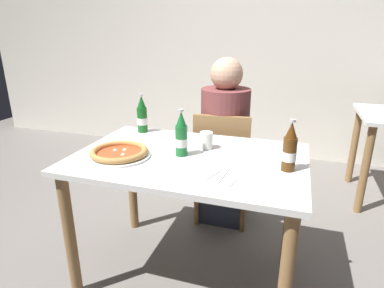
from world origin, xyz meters
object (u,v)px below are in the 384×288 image
beer_bottle_left (142,116)px  beer_bottle_center (181,136)px  napkin_with_cutlery (219,175)px  paper_cup (206,140)px  pizza_margherita_near (119,153)px  dining_table_main (189,176)px  chair_behind_table (223,162)px  diner_seated (224,146)px  beer_bottle_right (290,149)px

beer_bottle_left → beer_bottle_center: size_ratio=1.00×
napkin_with_cutlery → paper_cup: bearing=115.1°
beer_bottle_center → napkin_with_cutlery: 0.33m
beer_bottle_left → paper_cup: size_ratio=2.60×
pizza_margherita_near → paper_cup: paper_cup is taller
dining_table_main → beer_bottle_left: size_ratio=4.86×
beer_bottle_left → paper_cup: 0.51m
napkin_with_cutlery → chair_behind_table: bearing=101.1°
chair_behind_table → beer_bottle_left: bearing=27.5°
pizza_margherita_near → beer_bottle_center: (0.30, 0.12, 0.08)m
beer_bottle_left → chair_behind_table: bearing=31.5°
chair_behind_table → pizza_margherita_near: chair_behind_table is taller
diner_seated → napkin_with_cutlery: size_ratio=5.58×
chair_behind_table → beer_bottle_left: (-0.47, -0.29, 0.37)m
beer_bottle_center → paper_cup: (0.10, 0.14, -0.06)m
diner_seated → pizza_margherita_near: size_ratio=3.73×
beer_bottle_right → diner_seated: bearing=123.3°
diner_seated → beer_bottle_right: (0.45, -0.69, 0.27)m
napkin_with_cutlery → beer_bottle_center: bearing=143.0°
pizza_margherita_near → napkin_with_cutlery: (0.55, -0.07, -0.02)m
diner_seated → napkin_with_cutlery: 0.88m
napkin_with_cutlery → diner_seated: bearing=100.7°
beer_bottle_left → beer_bottle_right: size_ratio=1.00×
beer_bottle_center → beer_bottle_right: same height
beer_bottle_left → beer_bottle_center: 0.50m
chair_behind_table → beer_bottle_center: beer_bottle_center is taller
chair_behind_table → napkin_with_cutlery: bearing=97.0°
chair_behind_table → diner_seated: diner_seated is taller
chair_behind_table → paper_cup: (0.00, -0.47, 0.32)m
beer_bottle_center → diner_seated: bearing=82.4°
beer_bottle_right → paper_cup: beer_bottle_right is taller
pizza_margherita_near → beer_bottle_center: bearing=21.7°
diner_seated → beer_bottle_left: (-0.47, -0.34, 0.27)m
dining_table_main → paper_cup: 0.22m
beer_bottle_center → beer_bottle_right: (0.54, -0.03, 0.00)m
beer_bottle_right → chair_behind_table: bearing=125.0°
beer_bottle_center → beer_bottle_right: 0.54m
pizza_margherita_near → chair_behind_table: bearing=61.6°
chair_behind_table → napkin_with_cutlery: 0.86m
beer_bottle_right → napkin_with_cutlery: bearing=-151.5°
chair_behind_table → paper_cup: size_ratio=8.95×
chair_behind_table → beer_bottle_center: (-0.09, -0.61, 0.37)m
paper_cup → napkin_with_cutlery: bearing=-64.9°
pizza_margherita_near → beer_bottle_left: size_ratio=1.31×
beer_bottle_center → napkin_with_cutlery: (0.25, -0.19, -0.10)m
chair_behind_table → napkin_with_cutlery: chair_behind_table is taller
dining_table_main → pizza_margherita_near: bearing=-160.6°
pizza_margherita_near → napkin_with_cutlery: pizza_margherita_near is taller
dining_table_main → diner_seated: bearing=86.0°
dining_table_main → chair_behind_table: chair_behind_table is taller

